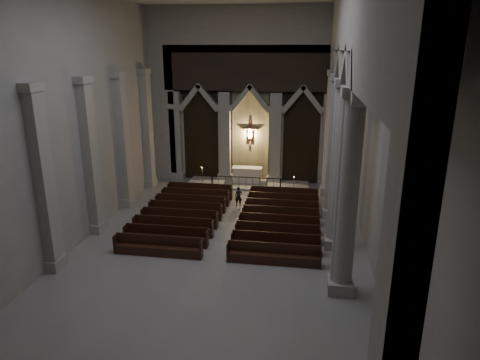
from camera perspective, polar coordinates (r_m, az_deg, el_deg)
The scene contains 11 objects.
room at distance 18.42m, azimuth -3.38°, elevation 11.89°, with size 24.00×24.10×12.00m.
sanctuary_wall at distance 29.84m, azimuth 1.37°, elevation 12.03°, with size 14.00×0.77×12.00m.
right_arcade at distance 19.39m, azimuth 13.98°, elevation 12.36°, with size 1.00×24.00×12.00m.
left_pilasters at distance 24.51m, azimuth -17.12°, elevation 3.73°, with size 0.60×13.00×8.03m.
sanctuary_step at distance 30.23m, azimuth 1.05°, elevation -0.57°, with size 8.50×2.60×0.15m, color #A7A49C.
altar at distance 30.37m, azimuth 0.95°, elevation 0.73°, with size 2.12×0.85×1.07m.
altar_rail at distance 29.09m, azimuth 0.78°, elevation -0.15°, with size 4.79×0.09×0.94m.
candle_stand_left at distance 29.25m, azimuth -5.03°, elevation -0.50°, with size 0.27×0.27×1.62m.
candle_stand_right at distance 28.49m, azimuth 7.15°, elevation -1.28°, with size 0.21×0.21×1.23m.
pews at distance 23.51m, azimuth -1.31°, elevation -5.29°, with size 9.63×8.58×0.94m.
worshipper at distance 26.11m, azimuth -0.20°, elevation -2.24°, with size 0.44×0.29×1.22m, color black.
Camera 1 is at (3.85, -17.94, 9.29)m, focal length 32.00 mm.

